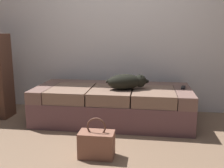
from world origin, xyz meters
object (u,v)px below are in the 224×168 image
object	(u,v)px
tv_remote	(183,87)
handbag	(97,144)
dog_dark	(127,82)
couch	(113,104)

from	to	relation	value
tv_remote	handbag	size ratio (longest dim) A/B	0.40
dog_dark	handbag	size ratio (longest dim) A/B	1.40
couch	dog_dark	world-z (taller)	dog_dark
couch	handbag	world-z (taller)	couch
dog_dark	tv_remote	size ratio (longest dim) A/B	3.52
couch	tv_remote	bearing A→B (deg)	3.70
couch	dog_dark	distance (m)	0.38
dog_dark	couch	bearing A→B (deg)	153.45
couch	tv_remote	size ratio (longest dim) A/B	12.82
dog_dark	tv_remote	bearing A→B (deg)	12.50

